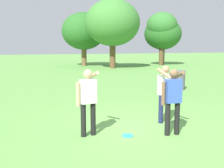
# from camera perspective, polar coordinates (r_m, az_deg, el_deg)

# --- Properties ---
(ground_plane) EXTENTS (120.00, 120.00, 0.00)m
(ground_plane) POSITION_cam_1_polar(r_m,az_deg,el_deg) (7.38, 6.64, -9.30)
(ground_plane) COLOR #609947
(person_thrower) EXTENTS (0.60, 0.75, 1.64)m
(person_thrower) POSITION_cam_1_polar(r_m,az_deg,el_deg) (6.57, -5.15, -2.83)
(person_thrower) COLOR black
(person_thrower) RESTS_ON ground
(person_catcher) EXTENTS (0.60, 0.75, 1.64)m
(person_catcher) POSITION_cam_1_polar(r_m,az_deg,el_deg) (7.80, 11.20, -1.19)
(person_catcher) COLOR #1E234C
(person_catcher) RESTS_ON ground
(person_bystander) EXTENTS (0.64, 0.67, 1.64)m
(person_bystander) POSITION_cam_1_polar(r_m,az_deg,el_deg) (6.78, 12.72, -2.65)
(person_bystander) COLOR black
(person_bystander) RESTS_ON ground
(frisbee) EXTENTS (0.27, 0.27, 0.03)m
(frisbee) POSITION_cam_1_polar(r_m,az_deg,el_deg) (6.75, 3.32, -10.85)
(frisbee) COLOR #2D9EDB
(frisbee) RESTS_ON ground
(trash_can_beside_table) EXTENTS (0.59, 0.59, 0.96)m
(trash_can_beside_table) POSITION_cam_1_polar(r_m,az_deg,el_deg) (13.89, 14.04, 0.82)
(trash_can_beside_table) COLOR #515156
(trash_can_beside_table) RESTS_ON ground
(tree_tall_left) EXTENTS (4.65, 4.65, 5.67)m
(tree_tall_left) POSITION_cam_1_polar(r_m,az_deg,el_deg) (29.41, -6.02, 11.04)
(tree_tall_left) COLOR brown
(tree_tall_left) RESTS_ON ground
(tree_broad_center) EXTENTS (5.18, 5.18, 6.51)m
(tree_broad_center) POSITION_cam_1_polar(r_m,az_deg,el_deg) (26.14, 0.13, 12.80)
(tree_broad_center) COLOR brown
(tree_broad_center) RESTS_ON ground
(tree_far_right) EXTENTS (3.34, 3.34, 5.77)m
(tree_far_right) POSITION_cam_1_polar(r_m,az_deg,el_deg) (30.54, 10.52, 11.99)
(tree_far_right) COLOR brown
(tree_far_right) RESTS_ON ground
(tree_slender_mid) EXTENTS (4.13, 4.13, 5.21)m
(tree_slender_mid) POSITION_cam_1_polar(r_m,az_deg,el_deg) (31.12, 10.70, 10.34)
(tree_slender_mid) COLOR brown
(tree_slender_mid) RESTS_ON ground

